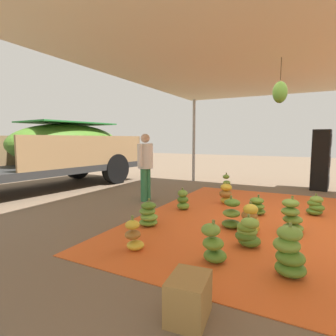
{
  "coord_description": "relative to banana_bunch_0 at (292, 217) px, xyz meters",
  "views": [
    {
      "loc": [
        -5.09,
        -0.31,
        1.5
      ],
      "look_at": [
        -0.53,
        2.07,
        0.95
      ],
      "focal_mm": 28.95,
      "sensor_mm": 36.0,
      "label": 1
    }
  ],
  "objects": [
    {
      "name": "tent_canopy",
      "position": [
        0.4,
        0.03,
        2.57
      ],
      "size": [
        8.0,
        7.0,
        2.92
      ],
      "color": "#9EA0A5",
      "rests_on": "ground"
    },
    {
      "name": "cargo_truck_main",
      "position": [
        0.09,
        6.89,
        1.0
      ],
      "size": [
        7.35,
        3.08,
        2.4
      ],
      "color": "#2D2D2D",
      "rests_on": "ground"
    },
    {
      "name": "tarp_orange",
      "position": [
        0.41,
        0.12,
        -0.25
      ],
      "size": [
        5.63,
        5.1,
        0.01
      ],
      "primitive_type": "cube",
      "color": "#E05B23",
      "rests_on": "ground"
    },
    {
      "name": "banana_bunch_11",
      "position": [
        1.36,
        1.44,
        -0.03
      ],
      "size": [
        0.46,
        0.45,
        0.51
      ],
      "color": "gold",
      "rests_on": "tarp_orange"
    },
    {
      "name": "banana_bunch_6",
      "position": [
        -0.36,
        0.58,
        -0.03
      ],
      "size": [
        0.42,
        0.4,
        0.5
      ],
      "color": "gold",
      "rests_on": "tarp_orange"
    },
    {
      "name": "ground_plane",
      "position": [
        0.41,
        3.12,
        -0.26
      ],
      "size": [
        40.0,
        40.0,
        0.0
      ],
      "primitive_type": "plane",
      "color": "brown"
    },
    {
      "name": "crate_0",
      "position": [
        -2.71,
        0.64,
        -0.07
      ],
      "size": [
        0.45,
        0.36,
        0.37
      ],
      "primitive_type": "cube",
      "rotation": [
        0.0,
        0.0,
        0.11
      ],
      "color": "olive",
      "rests_on": "ground"
    },
    {
      "name": "banana_bunch_9",
      "position": [
        -0.25,
        0.91,
        -0.02
      ],
      "size": [
        0.41,
        0.41,
        0.55
      ],
      "color": "#477523",
      "rests_on": "tarp_orange"
    },
    {
      "name": "banana_bunch_4",
      "position": [
        0.77,
        0.67,
        -0.09
      ],
      "size": [
        0.44,
        0.42,
        0.4
      ],
      "color": "#60932D",
      "rests_on": "tarp_orange"
    },
    {
      "name": "banana_bunch_3",
      "position": [
        -1.55,
        -0.06,
        0.01
      ],
      "size": [
        0.46,
        0.48,
        0.59
      ],
      "color": "#518428",
      "rests_on": "tarp_orange"
    },
    {
      "name": "speaker_stack",
      "position": [
        4.43,
        -0.52,
        0.63
      ],
      "size": [
        0.64,
        0.53,
        1.77
      ],
      "color": "black",
      "rests_on": "ground"
    },
    {
      "name": "banana_bunch_2",
      "position": [
        -0.82,
        2.2,
        -0.05
      ],
      "size": [
        0.44,
        0.44,
        0.48
      ],
      "color": "#60932D",
      "rests_on": "tarp_orange"
    },
    {
      "name": "banana_bunch_5",
      "position": [
        0.46,
        2.13,
        -0.05
      ],
      "size": [
        0.32,
        0.32,
        0.47
      ],
      "color": "#60932D",
      "rests_on": "tarp_orange"
    },
    {
      "name": "banana_bunch_12",
      "position": [
        -1.63,
        0.78,
        -0.03
      ],
      "size": [
        0.36,
        0.36,
        0.53
      ],
      "color": "#518428",
      "rests_on": "tarp_orange"
    },
    {
      "name": "banana_bunch_10",
      "position": [
        1.29,
        -0.36,
        -0.07
      ],
      "size": [
        0.4,
        0.42,
        0.43
      ],
      "color": "#518428",
      "rests_on": "tarp_orange"
    },
    {
      "name": "worker_0",
      "position": [
        0.84,
        3.3,
        0.69
      ],
      "size": [
        0.6,
        0.36,
        1.63
      ],
      "color": "#337A4C",
      "rests_on": "ground"
    },
    {
      "name": "banana_bunch_13",
      "position": [
        -0.92,
        0.51,
        -0.05
      ],
      "size": [
        0.43,
        0.45,
        0.45
      ],
      "color": "#477523",
      "rests_on": "tarp_orange"
    },
    {
      "name": "banana_bunch_0",
      "position": [
        0.0,
        0.0,
        0.0
      ],
      "size": [
        0.45,
        0.45,
        0.59
      ],
      "color": "#75A83D",
      "rests_on": "tarp_orange"
    },
    {
      "name": "banana_bunch_8",
      "position": [
        -1.77,
        1.84,
        -0.06
      ],
      "size": [
        0.29,
        0.3,
        0.48
      ],
      "color": "gold",
      "rests_on": "tarp_orange"
    },
    {
      "name": "banana_bunch_7",
      "position": [
        2.94,
        1.87,
        -0.03
      ],
      "size": [
        0.31,
        0.32,
        0.53
      ],
      "color": "#6B9E38",
      "rests_on": "tarp_orange"
    }
  ]
}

